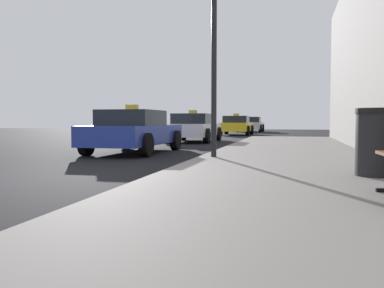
% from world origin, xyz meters
% --- Properties ---
extents(ground_plane, '(80.00, 80.00, 0.00)m').
position_xyz_m(ground_plane, '(0.00, 0.00, 0.00)').
color(ground_plane, black).
extents(sidewalk, '(4.00, 32.00, 0.15)m').
position_xyz_m(sidewalk, '(4.00, 0.00, 0.07)').
color(sidewalk, gray).
rests_on(sidewalk, ground_plane).
extents(trash_bin, '(0.62, 0.62, 1.00)m').
position_xyz_m(trash_bin, '(5.28, 0.77, 0.65)').
color(trash_bin, black).
rests_on(trash_bin, sidewalk).
extents(street_lamp, '(0.36, 0.36, 4.01)m').
position_xyz_m(street_lamp, '(2.36, 3.38, 2.92)').
color(street_lamp, black).
rests_on(street_lamp, sidewalk).
extents(car_blue, '(1.96, 4.36, 1.43)m').
position_xyz_m(car_blue, '(-0.54, 5.89, 0.65)').
color(car_blue, '#233899').
rests_on(car_blue, ground_plane).
extents(car_white, '(1.98, 4.33, 1.43)m').
position_xyz_m(car_white, '(-0.31, 12.61, 0.65)').
color(car_white, white).
rests_on(car_white, ground_plane).
extents(car_yellow, '(1.99, 4.02, 1.43)m').
position_xyz_m(car_yellow, '(0.39, 21.99, 0.65)').
color(car_yellow, yellow).
rests_on(car_yellow, ground_plane).
extents(car_silver, '(2.05, 4.39, 1.27)m').
position_xyz_m(car_silver, '(0.57, 29.81, 0.65)').
color(car_silver, '#B7B7BF').
rests_on(car_silver, ground_plane).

